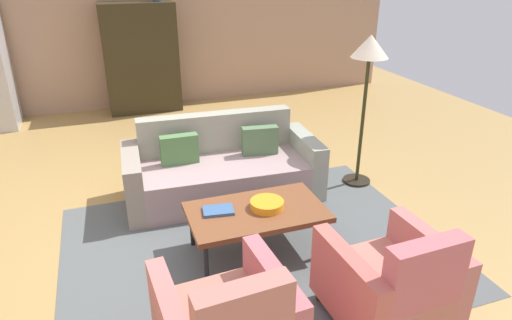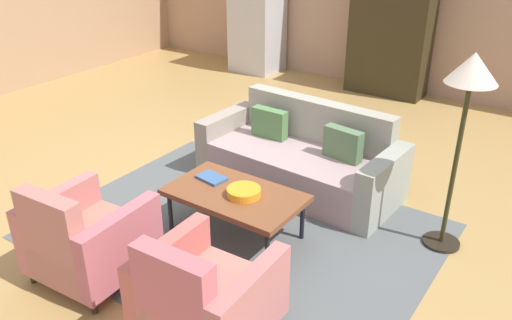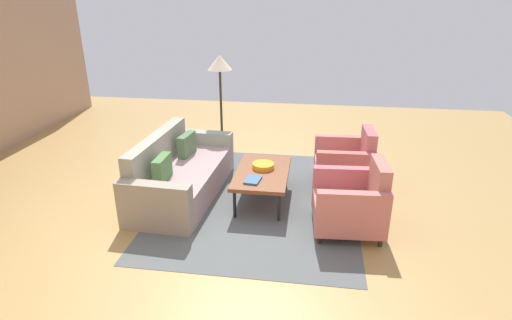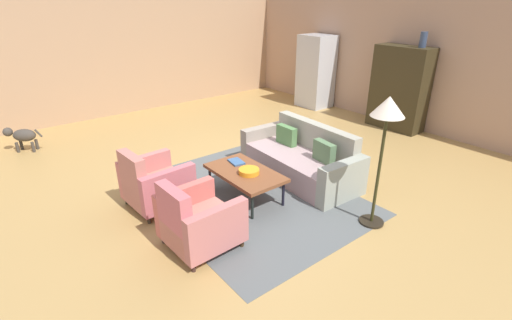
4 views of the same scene
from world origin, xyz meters
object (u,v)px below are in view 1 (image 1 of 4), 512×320
at_px(armchair_right, 393,286).
at_px(fruit_bowl, 267,204).
at_px(couch, 222,169).
at_px(book_stack, 218,210).
at_px(floor_lamp, 369,61).
at_px(coffee_table, 257,213).
at_px(cabinet, 141,59).

distance_m(armchair_right, fruit_bowl, 1.28).
bearing_deg(couch, fruit_bowl, 97.33).
bearing_deg(fruit_bowl, book_stack, 169.57).
bearing_deg(floor_lamp, coffee_table, -150.20).
bearing_deg(cabinet, armchair_right, -79.65).
xyz_separation_m(couch, floor_lamp, (1.59, -0.28, 1.16)).
distance_m(armchair_right, cabinet, 5.86).
relative_size(fruit_bowl, cabinet, 0.17).
relative_size(armchair_right, book_stack, 3.07).
bearing_deg(couch, cabinet, -79.60).
height_order(couch, book_stack, couch).
bearing_deg(coffee_table, cabinet, 95.56).
bearing_deg(armchair_right, couch, 102.10).
height_order(coffee_table, fruit_bowl, fruit_bowl).
distance_m(coffee_table, cabinet, 4.62).
bearing_deg(book_stack, coffee_table, -13.44).
height_order(fruit_bowl, cabinet, cabinet).
distance_m(couch, armchair_right, 2.43).
xyz_separation_m(book_stack, floor_lamp, (1.92, 0.83, 1.00)).
relative_size(fruit_bowl, book_stack, 1.04).
distance_m(couch, floor_lamp, 1.98).
relative_size(armchair_right, fruit_bowl, 2.96).
distance_m(couch, cabinet, 3.47).
xyz_separation_m(armchair_right, book_stack, (-0.93, 1.24, 0.10)).
height_order(couch, cabinet, cabinet).
bearing_deg(fruit_bowl, floor_lamp, 31.39).
bearing_deg(coffee_table, fruit_bowl, 0.00).
relative_size(fruit_bowl, floor_lamp, 0.17).
height_order(cabinet, floor_lamp, cabinet).
distance_m(fruit_bowl, floor_lamp, 2.00).
height_order(coffee_table, book_stack, book_stack).
bearing_deg(coffee_table, couch, 89.79).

